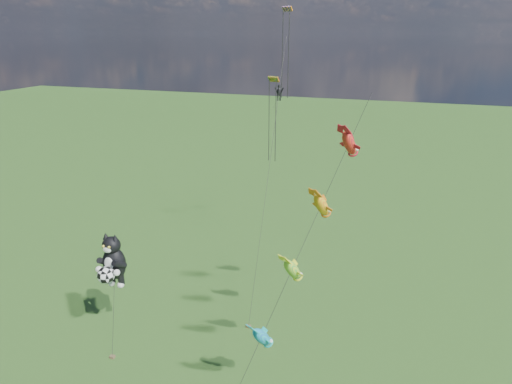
% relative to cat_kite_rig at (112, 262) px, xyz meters
% --- Properties ---
extents(ground, '(300.00, 300.00, 0.00)m').
position_rel_cat_kite_rig_xyz_m(ground, '(-1.21, -0.05, -7.21)').
color(ground, '#184310').
extents(cat_kite_rig, '(2.33, 4.06, 9.67)m').
position_rel_cat_kite_rig_xyz_m(cat_kite_rig, '(0.00, 0.00, 0.00)').
color(cat_kite_rig, brown).
rests_on(cat_kite_rig, ground).
extents(fish_windsock_rig, '(7.13, 14.39, 20.55)m').
position_rel_cat_kite_rig_xyz_m(fish_windsock_rig, '(15.61, 0.65, 4.30)').
color(fish_windsock_rig, brown).
rests_on(fish_windsock_rig, ground).
extents(parafoil_rig, '(2.74, 17.41, 27.18)m').
position_rel_cat_kite_rig_xyz_m(parafoil_rig, '(8.44, 19.07, 11.88)').
color(parafoil_rig, brown).
rests_on(parafoil_rig, ground).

